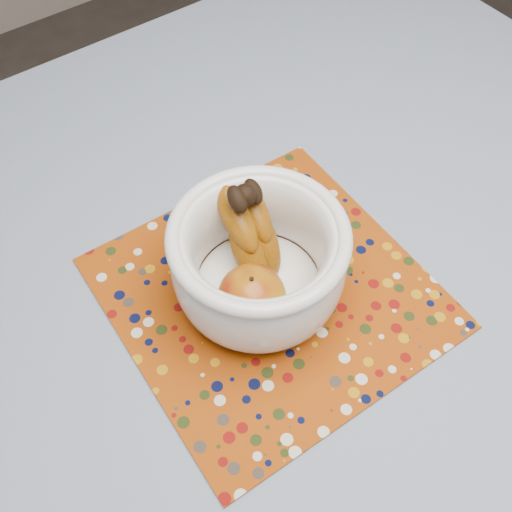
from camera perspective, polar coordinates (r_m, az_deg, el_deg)
The scene contains 4 objects.
table at distance 0.83m, azimuth 6.81°, elevation -7.83°, with size 1.20×1.20×0.75m.
tablecloth at distance 0.76m, azimuth 7.40°, elevation -4.99°, with size 1.32×1.32×0.01m, color slate.
placemat at distance 0.76m, azimuth 1.30°, elevation -3.49°, with size 0.37×0.37×0.00m, color #8D3607.
fruit_bowl at distance 0.70m, azimuth 0.10°, elevation 0.07°, with size 0.21×0.21×0.15m.
Camera 1 is at (-0.30, -0.25, 1.41)m, focal length 42.00 mm.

